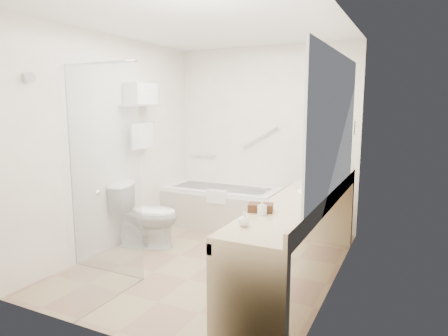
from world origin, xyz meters
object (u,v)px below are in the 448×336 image
at_px(bathtub, 221,207).
at_px(vanity_counter, 301,220).
at_px(toilet, 146,215).
at_px(amenity_basket, 261,208).
at_px(water_bottle_left, 314,180).

distance_m(bathtub, vanity_counter, 2.09).
distance_m(toilet, amenity_basket, 2.04).
height_order(bathtub, toilet, toilet).
bearing_deg(bathtub, vanity_counter, -42.35).
relative_size(vanity_counter, water_bottle_left, 12.18).
relative_size(bathtub, toilet, 2.04).
distance_m(bathtub, toilet, 1.24).
height_order(bathtub, water_bottle_left, water_bottle_left).
xyz_separation_m(bathtub, amenity_basket, (1.34, -1.98, 0.61)).
xyz_separation_m(bathtub, toilet, (-0.45, -1.15, 0.11)).
distance_m(toilet, water_bottle_left, 2.06).
bearing_deg(amenity_basket, bathtub, 124.06).
distance_m(bathtub, water_bottle_left, 1.91).
bearing_deg(vanity_counter, water_bottle_left, 90.25).
bearing_deg(toilet, amenity_basket, -129.98).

